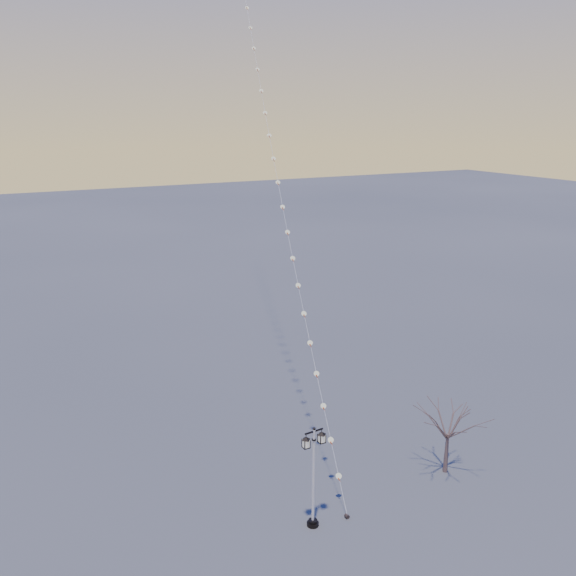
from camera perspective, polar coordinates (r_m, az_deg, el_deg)
ground at (r=31.17m, az=5.41°, el=-22.20°), size 300.00×300.00×0.00m
street_lamp at (r=30.05m, az=2.40°, el=-16.89°), size 1.34×0.59×5.30m
bare_tree at (r=35.14m, az=14.83°, el=-12.22°), size 2.57×2.57×4.26m
kite_train at (r=46.94m, az=-2.38°, el=19.98°), size 11.64×42.18×45.30m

